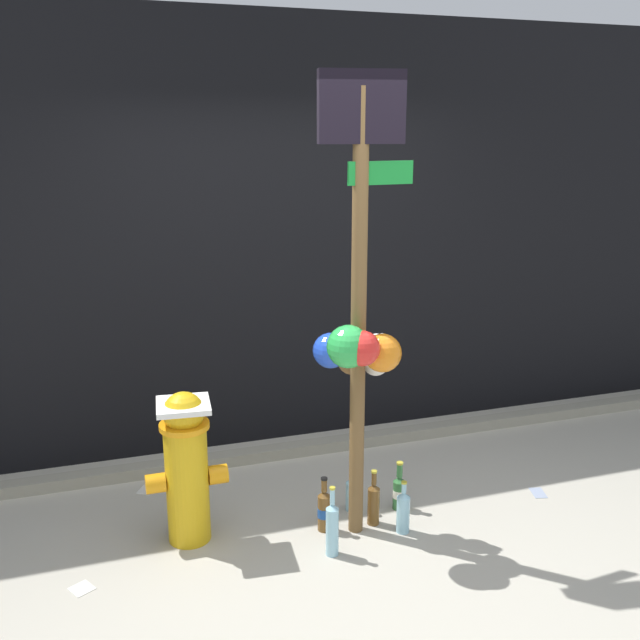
% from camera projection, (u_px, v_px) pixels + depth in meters
% --- Properties ---
extents(ground_plane, '(14.00, 14.00, 0.00)m').
position_uv_depth(ground_plane, '(352.00, 553.00, 3.94)').
color(ground_plane, '#ADA899').
extents(building_wall, '(10.00, 0.20, 3.03)m').
position_uv_depth(building_wall, '(271.00, 237.00, 5.11)').
color(building_wall, black).
rests_on(building_wall, ground_plane).
extents(curb_strip, '(8.00, 0.12, 0.08)m').
position_uv_depth(curb_strip, '(289.00, 450.00, 5.11)').
color(curb_strip, gray).
rests_on(curb_strip, ground_plane).
extents(memorial_post, '(0.52, 0.52, 2.55)m').
position_uv_depth(memorial_post, '(358.00, 306.00, 3.81)').
color(memorial_post, brown).
rests_on(memorial_post, ground_plane).
extents(fire_hydrant, '(0.45, 0.31, 0.89)m').
position_uv_depth(fire_hydrant, '(186.00, 464.00, 3.96)').
color(fire_hydrant, gold).
rests_on(fire_hydrant, ground_plane).
extents(bottle_0, '(0.07, 0.07, 0.34)m').
position_uv_depth(bottle_0, '(374.00, 503.00, 4.20)').
color(bottle_0, brown).
rests_on(bottle_0, ground_plane).
extents(bottle_1, '(0.08, 0.08, 0.33)m').
position_uv_depth(bottle_1, '(324.00, 510.00, 4.14)').
color(bottle_1, brown).
rests_on(bottle_1, ground_plane).
extents(bottle_2, '(0.08, 0.08, 0.31)m').
position_uv_depth(bottle_2, '(399.00, 491.00, 4.38)').
color(bottle_2, '#337038').
rests_on(bottle_2, ground_plane).
extents(bottle_3, '(0.07, 0.07, 0.29)m').
position_uv_depth(bottle_3, '(352.00, 493.00, 4.36)').
color(bottle_3, '#93CCE0').
rests_on(bottle_3, ground_plane).
extents(bottle_4, '(0.07, 0.07, 0.41)m').
position_uv_depth(bottle_4, '(332.00, 528.00, 3.89)').
color(bottle_4, '#93CCE0').
rests_on(bottle_4, ground_plane).
extents(bottle_5, '(0.08, 0.08, 0.32)m').
position_uv_depth(bottle_5, '(403.00, 511.00, 4.12)').
color(bottle_5, '#93CCE0').
rests_on(bottle_5, ground_plane).
extents(litter_0, '(0.15, 0.15, 0.01)m').
position_uv_depth(litter_0, '(82.00, 588.00, 3.63)').
color(litter_0, silver).
rests_on(litter_0, ground_plane).
extents(litter_2, '(0.11, 0.15, 0.01)m').
position_uv_depth(litter_2, '(538.00, 493.00, 4.59)').
color(litter_2, '#8C99B2').
rests_on(litter_2, ground_plane).
extents(litter_3, '(0.13, 0.14, 0.01)m').
position_uv_depth(litter_3, '(146.00, 489.00, 4.63)').
color(litter_3, silver).
rests_on(litter_3, ground_plane).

